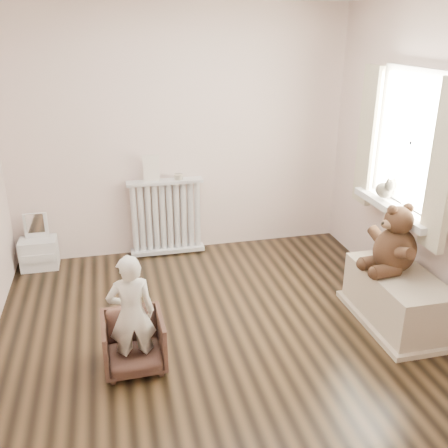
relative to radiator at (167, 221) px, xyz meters
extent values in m
cube|color=black|center=(0.20, -1.68, -0.39)|extent=(3.60, 3.60, 0.01)
cube|color=white|center=(0.20, 0.12, 0.91)|extent=(3.60, 0.02, 2.60)
cube|color=white|center=(0.20, -3.48, 0.91)|extent=(3.60, 0.02, 2.60)
cube|color=white|center=(2.00, -1.68, 0.91)|extent=(0.02, 3.60, 2.60)
cube|color=white|center=(1.96, -1.38, 1.06)|extent=(0.03, 0.90, 1.10)
cube|color=silver|center=(1.87, -1.38, 0.48)|extent=(0.22, 1.10, 0.06)
cube|color=beige|center=(1.85, -1.95, 1.00)|extent=(0.06, 0.26, 1.30)
cube|color=beige|center=(1.85, -0.81, 1.00)|extent=(0.06, 0.26, 1.30)
cube|color=silver|center=(0.00, 0.00, 0.00)|extent=(0.81, 0.15, 0.85)
cube|color=beige|center=(-0.13, 0.00, 0.60)|extent=(0.17, 0.02, 0.28)
cylinder|color=#A59E8C|center=(0.15, 0.00, 0.49)|extent=(0.09, 0.09, 0.06)
cube|color=silver|center=(-1.35, -0.03, -0.11)|extent=(0.37, 0.27, 0.58)
imported|color=#4F3327|center=(-0.49, -1.92, -0.18)|extent=(0.45, 0.47, 0.41)
imported|color=silver|center=(-0.49, -1.97, 0.09)|extent=(0.34, 0.23, 0.92)
cube|color=beige|center=(1.72, -1.82, -0.19)|extent=(0.51, 0.97, 0.46)
camera|label=1|loc=(-0.55, -5.06, 1.99)|focal=40.00mm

